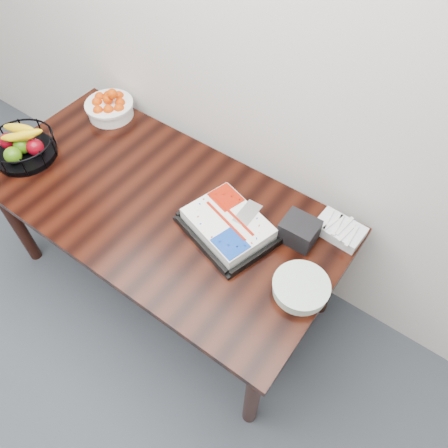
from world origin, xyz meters
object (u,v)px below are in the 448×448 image
Objects in this scene: table at (159,212)px; napkin_box at (299,231)px; cake_tray at (228,225)px; tangerine_bowl at (109,104)px; fruit_basket at (22,145)px; plate_stack at (301,288)px.

napkin_box reaches higher than table.
cake_tray is 1.05m from tangerine_bowl.
table is at bearing -27.53° from tangerine_bowl.
table is 3.71× the size of cake_tray.
plate_stack is (1.55, 0.14, -0.04)m from fruit_basket.
fruit_basket reaches higher than plate_stack.
cake_tray reaches higher than plate_stack.
cake_tray is 2.06× the size of plate_stack.
tangerine_bowl is at bearing 166.13° from plate_stack.
fruit_basket is at bearing -167.50° from table.
napkin_box is at bearing 14.83° from fruit_basket.
plate_stack is at bearing -57.73° from napkin_box.
tangerine_bowl is 0.51m from fruit_basket.
fruit_basket is at bearing -174.67° from plate_stack.
plate_stack is at bearing 5.33° from fruit_basket.
cake_tray is 0.43m from plate_stack.
cake_tray is at bearing 169.33° from plate_stack.
fruit_basket reaches higher than tangerine_bowl.
napkin_box is (0.65, 0.20, 0.14)m from table.
tangerine_bowl reaches higher than plate_stack.
napkin_box is (1.40, 0.37, -0.02)m from fruit_basket.
cake_tray is at bearing 8.57° from table.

